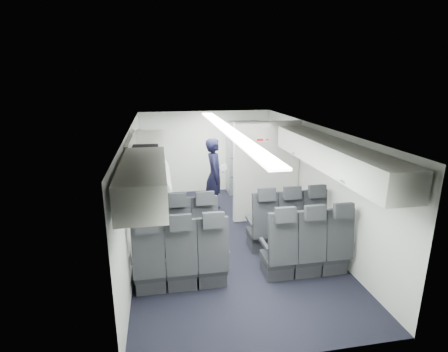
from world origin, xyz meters
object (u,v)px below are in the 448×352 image
object	(u,v)px
galley_unit	(243,157)
carry_on_bag	(145,153)
seat_row_front	(234,231)
seat_row_mid	(246,257)
boarding_door	(141,174)
flight_attendant	(215,175)

from	to	relation	value
galley_unit	carry_on_bag	xyz separation A→B (m)	(-2.39, -3.07, 0.87)
seat_row_front	carry_on_bag	xyz separation A→B (m)	(-1.44, 0.18, 1.42)
seat_row_front	seat_row_mid	distance (m)	0.90
boarding_door	seat_row_front	bearing A→B (deg)	-51.84
seat_row_mid	boarding_door	world-z (taller)	boarding_door
seat_row_front	seat_row_mid	xyz separation A→B (m)	(0.00, -0.90, 0.00)
flight_attendant	carry_on_bag	size ratio (longest dim) A/B	4.00
galley_unit	seat_row_front	bearing A→B (deg)	-106.28
galley_unit	carry_on_bag	distance (m)	3.99
seat_row_front	galley_unit	bearing A→B (deg)	73.72
boarding_door	flight_attendant	xyz separation A→B (m)	(1.62, -0.05, -0.10)
seat_row_mid	galley_unit	world-z (taller)	galley_unit
seat_row_mid	boarding_door	size ratio (longest dim) A/B	1.79
seat_row_front	flight_attendant	world-z (taller)	flight_attendant
seat_row_mid	boarding_door	xyz separation A→B (m)	(-1.64, 2.99, 0.55)
carry_on_bag	seat_row_mid	bearing A→B (deg)	-34.10
seat_row_mid	galley_unit	xyz separation A→B (m)	(0.95, 4.15, 0.55)
galley_unit	flight_attendant	distance (m)	1.56
seat_row_mid	boarding_door	distance (m)	3.45
seat_row_mid	carry_on_bag	distance (m)	2.29
seat_row_mid	galley_unit	distance (m)	4.30
seat_row_front	flight_attendant	bearing A→B (deg)	90.46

